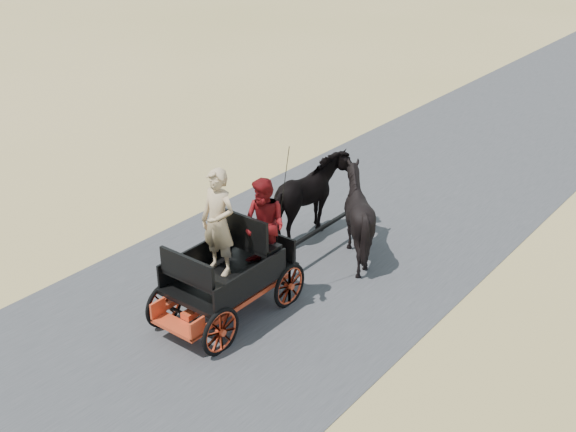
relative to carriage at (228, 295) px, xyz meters
The scene contains 7 objects.
ground 2.42m from the carriage, 92.66° to the right, with size 140.00×140.00×0.00m, color tan.
road 2.42m from the carriage, 92.66° to the right, with size 6.00×140.00×0.01m, color #38383A.
carriage is the anchor object (origin of this frame).
horse_left 3.09m from the carriage, 100.39° to the left, with size 0.91×2.01×1.70m, color black.
horse_right 3.09m from the carriage, 79.61° to the left, with size 1.37×1.54×1.70m, color black.
driver_man 1.28m from the carriage, 165.96° to the left, with size 0.66×0.43×1.80m, color tan.
passenger_woman 1.33m from the carriage, 63.43° to the left, with size 0.77×0.60×1.58m, color #660C0F.
Camera 1 is at (7.14, -4.98, 6.72)m, focal length 45.00 mm.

